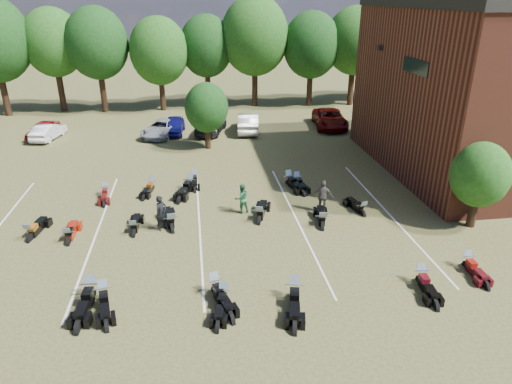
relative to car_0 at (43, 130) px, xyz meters
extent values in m
plane|color=brown|center=(15.12, -20.27, -0.64)|extent=(160.00, 160.00, 0.00)
imported|color=maroon|center=(0.00, 0.00, 0.00)|extent=(2.32, 3.98, 1.27)
imported|color=silver|center=(0.55, -0.60, 0.00)|extent=(2.11, 4.05, 1.27)
imported|color=#97999F|center=(9.52, -0.95, 0.01)|extent=(3.70, 5.10, 1.29)
imported|color=black|center=(13.52, -0.66, 0.06)|extent=(3.21, 5.13, 1.39)
imported|color=#0C0C54|center=(10.47, -0.42, 0.05)|extent=(1.97, 4.15, 1.37)
imported|color=#A9A8A4|center=(16.71, -0.66, 0.15)|extent=(2.29, 4.94, 1.57)
imported|color=#510804|center=(23.91, -0.26, 0.13)|extent=(3.17, 5.77, 1.53)
imported|color=#393A3E|center=(30.65, -1.75, 0.06)|extent=(2.23, 4.89, 1.39)
imported|color=black|center=(10.30, -17.48, 0.26)|extent=(0.76, 0.76, 1.79)
imported|color=#286C40|center=(14.41, -16.13, 0.18)|extent=(0.92, 0.80, 1.63)
imported|color=#59514C|center=(18.67, -16.66, 0.27)|extent=(1.15, 0.78, 1.81)
cube|color=black|center=(24.47, -8.27, 6.86)|extent=(0.30, 0.40, 0.30)
cube|color=black|center=(24.59, -13.27, 6.36)|extent=(0.06, 3.00, 0.80)
cylinder|color=black|center=(-5.88, 8.73, 1.41)|extent=(0.58, 0.58, 4.08)
cylinder|color=black|center=(-0.88, 8.73, 1.41)|extent=(0.58, 0.58, 4.08)
ellipsoid|color=#1E4C19|center=(-0.88, 8.73, 5.70)|extent=(6.00, 6.00, 6.90)
cylinder|color=black|center=(4.12, 8.73, 1.41)|extent=(0.57, 0.58, 4.08)
ellipsoid|color=#1E4C19|center=(4.12, 8.73, 5.70)|extent=(6.00, 6.00, 6.90)
cylinder|color=black|center=(9.12, 8.73, 1.41)|extent=(0.57, 0.58, 4.08)
ellipsoid|color=#1E4C19|center=(9.12, 8.73, 5.70)|extent=(6.00, 6.00, 6.90)
cylinder|color=black|center=(14.12, 8.73, 1.41)|extent=(0.58, 0.58, 4.08)
ellipsoid|color=#1E4C19|center=(14.12, 8.73, 5.70)|extent=(6.00, 6.00, 6.90)
cylinder|color=black|center=(19.12, 8.73, 1.41)|extent=(0.57, 0.58, 4.08)
ellipsoid|color=#1E4C19|center=(19.12, 8.73, 5.70)|extent=(6.00, 6.00, 6.90)
cylinder|color=black|center=(24.12, 8.73, 1.41)|extent=(0.57, 0.58, 4.08)
ellipsoid|color=#1E4C19|center=(24.12, 8.73, 5.70)|extent=(6.00, 6.00, 6.90)
cylinder|color=black|center=(29.12, 8.73, 1.41)|extent=(0.57, 0.58, 4.08)
ellipsoid|color=#1E4C19|center=(29.12, 8.73, 5.70)|extent=(6.00, 6.00, 6.90)
cylinder|color=black|center=(34.12, 8.73, 1.41)|extent=(0.58, 0.58, 4.08)
ellipsoid|color=#1E4C19|center=(34.12, 8.73, 5.70)|extent=(6.00, 6.00, 6.90)
cylinder|color=black|center=(39.12, 8.73, 1.41)|extent=(0.58, 0.58, 4.08)
ellipsoid|color=#1E4C19|center=(39.12, 8.73, 5.70)|extent=(6.00, 6.00, 6.90)
cylinder|color=black|center=(25.62, -19.27, 0.22)|extent=(0.24, 0.24, 1.71)
sphere|color=#1E4C19|center=(25.62, -19.27, 2.12)|extent=(2.80, 2.80, 2.80)
cylinder|color=black|center=(13.12, -4.77, 0.31)|extent=(0.24, 0.24, 1.90)
sphere|color=#1E4C19|center=(13.12, -4.77, 2.46)|extent=(3.20, 3.20, 3.20)
cube|color=silver|center=(7.12, -17.27, -0.63)|extent=(0.10, 14.00, 0.01)
cube|color=silver|center=(12.12, -17.27, -0.63)|extent=(0.10, 14.00, 0.01)
cube|color=silver|center=(17.12, -17.27, -0.63)|extent=(0.10, 14.00, 0.01)
cube|color=silver|center=(22.12, -17.27, -0.63)|extent=(0.10, 14.00, 0.01)
camera|label=1|loc=(12.09, -37.94, 10.07)|focal=32.00mm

